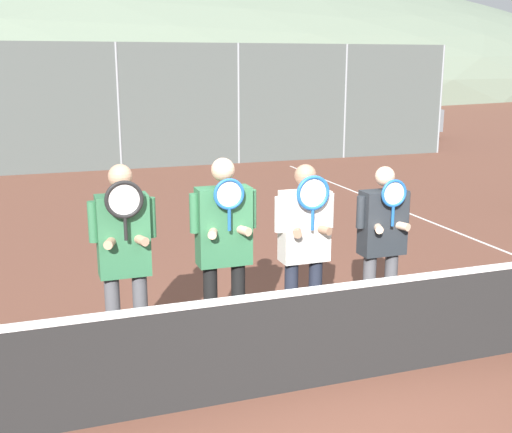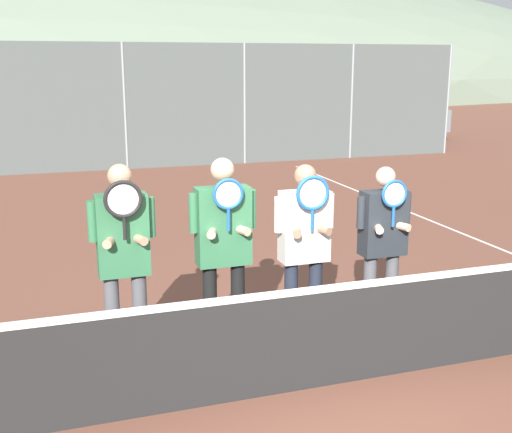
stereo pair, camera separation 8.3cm
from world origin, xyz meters
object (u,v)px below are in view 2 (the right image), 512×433
object	(u,v)px
player_center_right	(304,240)
car_center	(237,116)
car_left_of_center	(85,123)
player_center_left	(223,242)
player_leftmost	(123,252)
player_rightmost	(383,237)
car_right_of_center	(377,115)

from	to	relation	value
player_center_right	car_center	xyz separation A→B (m)	(3.75, 14.64, -0.10)
player_center_right	car_left_of_center	size ratio (longest dim) A/B	0.41
player_center_left	car_center	distance (m)	15.32
player_leftmost	car_center	size ratio (longest dim) A/B	0.46
player_center_left	player_center_right	size ratio (longest dim) A/B	1.05
player_center_left	player_center_right	distance (m)	0.79
player_rightmost	car_right_of_center	world-z (taller)	player_rightmost
car_left_of_center	car_right_of_center	bearing A→B (deg)	1.52
player_rightmost	car_right_of_center	bearing A→B (deg)	61.36
player_leftmost	player_center_left	xyz separation A→B (m)	(0.89, -0.00, 0.01)
player_leftmost	car_left_of_center	world-z (taller)	player_leftmost
player_center_left	car_left_of_center	distance (m)	14.29
player_center_right	player_rightmost	bearing A→B (deg)	3.24
player_center_left	car_left_of_center	size ratio (longest dim) A/B	0.43
car_left_of_center	car_center	distance (m)	4.83
player_leftmost	car_left_of_center	distance (m)	14.30
car_left_of_center	player_center_right	bearing A→B (deg)	-85.72
car_right_of_center	player_leftmost	bearing A→B (deg)	-125.73
player_center_right	car_right_of_center	distance (m)	17.00
player_leftmost	player_center_right	size ratio (longest dim) A/B	1.05
player_center_left	car_center	world-z (taller)	car_center
player_rightmost	car_center	world-z (taller)	car_center
player_center_right	car_right_of_center	world-z (taller)	player_center_right
player_center_left	car_right_of_center	bearing A→B (deg)	56.65
car_right_of_center	player_center_right	bearing A→B (deg)	-121.12
car_center	player_leftmost	bearing A→B (deg)	-110.36
player_leftmost	player_rightmost	distance (m)	2.55
player_rightmost	car_left_of_center	world-z (taller)	car_left_of_center
player_center_left	player_rightmost	distance (m)	1.66
player_center_left	car_center	xyz separation A→B (m)	(4.54, 14.63, -0.15)
car_left_of_center	car_right_of_center	distance (m)	9.86
player_center_right	player_rightmost	world-z (taller)	player_center_right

